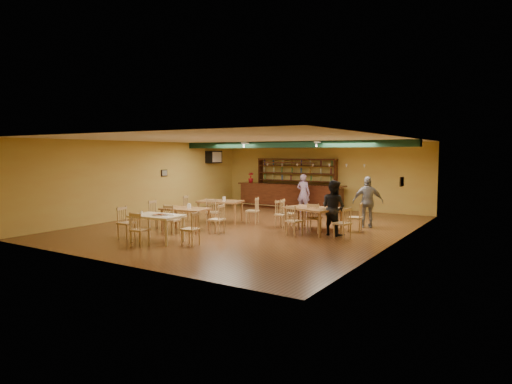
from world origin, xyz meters
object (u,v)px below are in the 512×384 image
Objects in this scene: dining_table_a at (220,211)px; dining_table_d at (311,220)px; near_table at (157,228)px; patron_bar at (303,193)px; patron_right_a at (333,208)px; bar_counter at (290,196)px; dining_table_c at (186,219)px; dining_table_b at (320,218)px.

dining_table_a is 0.97× the size of dining_table_d.
patron_bar is at bearing 80.07° from near_table.
dining_table_a is 0.95× the size of patron_bar.
dining_table_a is at bearing 95.22° from near_table.
patron_bar is (-2.37, 4.30, 0.42)m from dining_table_d.
near_table is 0.87× the size of patron_bar.
dining_table_d is 0.95× the size of patron_right_a.
patron_bar is 5.33m from patron_right_a.
near_table is (0.35, -8.78, -0.18)m from bar_counter.
dining_table_c is 0.91× the size of patron_bar.
dining_table_c is 0.88× the size of patron_right_a.
dining_table_d reaches higher than dining_table_b.
dining_table_a is 3.80m from dining_table_b.
patron_right_a reaches higher than dining_table_a.
patron_bar reaches higher than near_table.
dining_table_b is 4.24m from patron_bar.
dining_table_c is at bearing -100.41° from dining_table_a.
dining_table_a is 1.09× the size of near_table.
patron_bar reaches higher than dining_table_a.
dining_table_d is (3.60, 1.86, 0.03)m from dining_table_c.
bar_counter is 3.19× the size of dining_table_d.
dining_table_d is 0.98× the size of patron_bar.
dining_table_d is 4.93m from patron_bar.
bar_counter is at bearing 87.65° from near_table.
patron_right_a is (3.14, -4.30, 0.03)m from patron_bar.
bar_counter reaches higher than dining_table_b.
near_table is at bearing -79.60° from dining_table_c.
near_table is 8.00m from patron_bar.
dining_table_c is at bearing 100.87° from near_table.
patron_bar is at bearing 115.07° from dining_table_b.
dining_table_d is (3.79, -0.29, 0.01)m from dining_table_a.
bar_counter is 3.02× the size of patron_right_a.
near_table reaches higher than dining_table_c.
patron_bar is 0.97× the size of patron_right_a.
bar_counter reaches higher than dining_table_d.
dining_table_a is at bearing -93.96° from bar_counter.
near_table is (-3.11, -3.65, -0.02)m from dining_table_d.
bar_counter is 3.43× the size of dining_table_c.
patron_right_a is at bearing 38.63° from near_table.
dining_table_b is at bearing -27.32° from patron_right_a.
dining_table_c is at bearing -152.02° from dining_table_b.
dining_table_b is at bearing 108.67° from dining_table_d.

